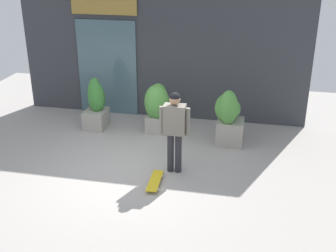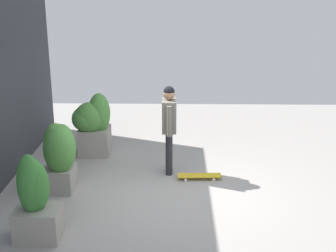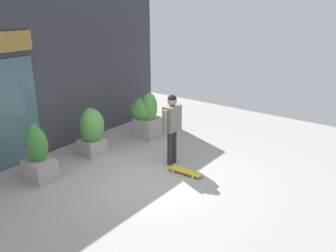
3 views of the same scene
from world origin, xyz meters
name	(u,v)px [view 3 (image 3 of 3)]	position (x,y,z in m)	size (l,w,h in m)	color
ground_plane	(151,179)	(0.00, 0.00, 0.00)	(12.00, 12.00, 0.00)	#9E9993
building_facade	(51,76)	(-0.05, 3.13, 1.91)	(7.44, 0.31, 3.86)	#383A3F
skateboarder	(172,122)	(0.94, 0.11, 1.04)	(0.60, 0.27, 1.69)	#28282D
skateboard	(185,171)	(0.66, -0.46, 0.06)	(0.28, 0.81, 0.08)	gold
planter_box_left	(145,115)	(1.86, 1.71, 0.68)	(0.69, 0.79, 1.32)	gray
planter_box_right	(38,154)	(-1.41, 1.95, 0.59)	(0.52, 0.63, 1.28)	gray
planter_box_mid	(92,129)	(0.14, 1.98, 0.69)	(0.61, 0.59, 1.22)	gray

